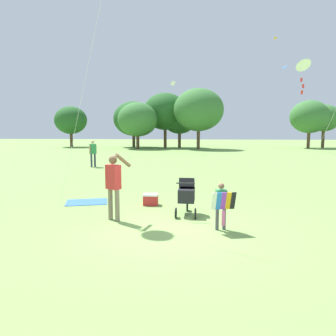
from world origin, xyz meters
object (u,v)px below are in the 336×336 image
object	(u,v)px
kite_orange_delta	(304,67)
picnic_blanket	(87,202)
stroller	(187,193)
person_adult_flyer	(114,182)
cooler_box	(151,199)
child_with_butterfly_kite	(221,202)
person_sitting_far	(93,151)

from	to	relation	value
kite_orange_delta	picnic_blanket	xyz separation A→B (m)	(-7.27, -2.15, -4.51)
kite_orange_delta	stroller	bearing A→B (deg)	-139.84
stroller	person_adult_flyer	bearing A→B (deg)	-158.44
stroller	kite_orange_delta	distance (m)	6.55
stroller	cooler_box	world-z (taller)	stroller
child_with_butterfly_kite	kite_orange_delta	xyz separation A→B (m)	(3.18, 4.73, 3.85)
picnic_blanket	cooler_box	size ratio (longest dim) A/B	2.86
person_adult_flyer	cooler_box	size ratio (longest dim) A/B	3.94
person_adult_flyer	stroller	distance (m)	2.04
stroller	picnic_blanket	bearing A→B (deg)	159.11
person_sitting_far	picnic_blanket	xyz separation A→B (m)	(2.73, -9.43, -0.96)
kite_orange_delta	picnic_blanket	size ratio (longest dim) A/B	3.74
person_adult_flyer	kite_orange_delta	xyz separation A→B (m)	(5.88, 4.13, 3.50)
person_sitting_far	cooler_box	world-z (taller)	person_sitting_far
person_sitting_far	cooler_box	xyz separation A→B (m)	(4.84, -9.63, -0.79)
kite_orange_delta	cooler_box	xyz separation A→B (m)	(-5.16, -2.35, -4.34)
person_adult_flyer	stroller	world-z (taller)	person_adult_flyer
child_with_butterfly_kite	picnic_blanket	world-z (taller)	child_with_butterfly_kite
person_adult_flyer	stroller	xyz separation A→B (m)	(1.86, 0.73, -0.41)
child_with_butterfly_kite	cooler_box	xyz separation A→B (m)	(-1.99, 2.38, -0.49)
person_sitting_far	picnic_blanket	size ratio (longest dim) A/B	1.28
child_with_butterfly_kite	cooler_box	bearing A→B (deg)	129.85
child_with_butterfly_kite	kite_orange_delta	distance (m)	6.88
person_adult_flyer	child_with_butterfly_kite	bearing A→B (deg)	-12.67
kite_orange_delta	person_sitting_far	world-z (taller)	kite_orange_delta
stroller	kite_orange_delta	world-z (taller)	kite_orange_delta
picnic_blanket	kite_orange_delta	bearing A→B (deg)	16.48
stroller	person_sitting_far	size ratio (longest dim) A/B	0.66
kite_orange_delta	person_sitting_far	size ratio (longest dim) A/B	2.93
cooler_box	picnic_blanket	bearing A→B (deg)	174.51
person_adult_flyer	cooler_box	world-z (taller)	person_adult_flyer
picnic_blanket	cooler_box	bearing A→B (deg)	-5.49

